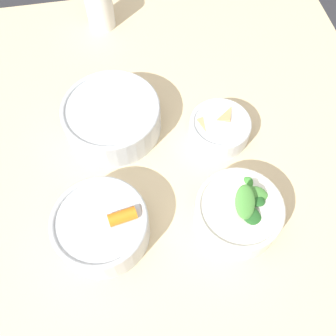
{
  "coord_description": "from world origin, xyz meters",
  "views": [
    {
      "loc": [
        -0.36,
        0.05,
        1.37
      ],
      "look_at": [
        -0.02,
        -0.01,
        0.75
      ],
      "focal_mm": 40.0,
      "sensor_mm": 36.0,
      "label": 1
    }
  ],
  "objects_px": {
    "bowl_carrots": "(101,226)",
    "bowl_cookies": "(220,128)",
    "bowl_beans_hotdog": "(112,118)",
    "bowl_greens": "(239,212)",
    "cup": "(100,8)"
  },
  "relations": [
    {
      "from": "bowl_carrots",
      "to": "bowl_greens",
      "type": "distance_m",
      "value": 0.24
    },
    {
      "from": "bowl_greens",
      "to": "bowl_cookies",
      "type": "xyz_separation_m",
      "value": [
        0.19,
        -0.01,
        -0.01
      ]
    },
    {
      "from": "bowl_carrots",
      "to": "cup",
      "type": "xyz_separation_m",
      "value": [
        0.55,
        -0.05,
        0.01
      ]
    },
    {
      "from": "bowl_beans_hotdog",
      "to": "bowl_cookies",
      "type": "bearing_deg",
      "value": -105.56
    },
    {
      "from": "bowl_beans_hotdog",
      "to": "cup",
      "type": "height_order",
      "value": "cup"
    },
    {
      "from": "bowl_carrots",
      "to": "bowl_greens",
      "type": "height_order",
      "value": "bowl_greens"
    },
    {
      "from": "bowl_carrots",
      "to": "bowl_greens",
      "type": "xyz_separation_m",
      "value": [
        -0.02,
        -0.24,
        -0.0
      ]
    },
    {
      "from": "bowl_cookies",
      "to": "bowl_beans_hotdog",
      "type": "bearing_deg",
      "value": 74.44
    },
    {
      "from": "bowl_cookies",
      "to": "cup",
      "type": "height_order",
      "value": "cup"
    },
    {
      "from": "bowl_carrots",
      "to": "bowl_cookies",
      "type": "bearing_deg",
      "value": -55.89
    },
    {
      "from": "bowl_cookies",
      "to": "bowl_greens",
      "type": "bearing_deg",
      "value": 176.06
    },
    {
      "from": "bowl_carrots",
      "to": "cup",
      "type": "distance_m",
      "value": 0.55
    },
    {
      "from": "bowl_greens",
      "to": "bowl_beans_hotdog",
      "type": "relative_size",
      "value": 0.78
    },
    {
      "from": "bowl_greens",
      "to": "bowl_beans_hotdog",
      "type": "distance_m",
      "value": 0.32
    },
    {
      "from": "bowl_beans_hotdog",
      "to": "bowl_cookies",
      "type": "relative_size",
      "value": 1.6
    }
  ]
}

